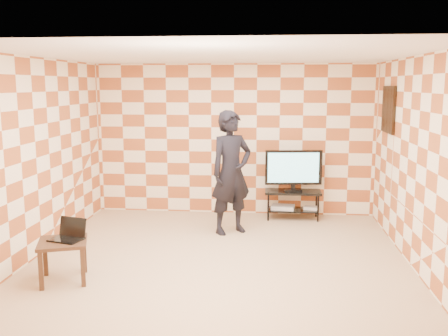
{
  "coord_description": "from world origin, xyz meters",
  "views": [
    {
      "loc": [
        0.65,
        -6.41,
        2.33
      ],
      "look_at": [
        0.0,
        0.6,
        1.15
      ],
      "focal_mm": 40.0,
      "sensor_mm": 36.0,
      "label": 1
    }
  ],
  "objects": [
    {
      "name": "floor",
      "position": [
        0.0,
        0.0,
        0.0
      ],
      "size": [
        5.0,
        5.0,
        0.0
      ],
      "primitive_type": "plane",
      "color": "tan",
      "rests_on": "ground"
    },
    {
      "name": "tv_stand",
      "position": [
        1.06,
        2.17,
        0.37
      ],
      "size": [
        0.97,
        0.44,
        0.5
      ],
      "color": "black",
      "rests_on": "floor"
    },
    {
      "name": "laptop",
      "position": [
        -1.74,
        -0.85,
        0.55
      ],
      "size": [
        0.44,
        0.38,
        0.25
      ],
      "color": "black",
      "rests_on": "side_table"
    },
    {
      "name": "wall_left",
      "position": [
        -2.5,
        0.0,
        1.35
      ],
      "size": [
        0.02,
        5.0,
        2.7
      ],
      "primitive_type": "cube",
      "color": "#FFECC9",
      "rests_on": "ground"
    },
    {
      "name": "ceiling",
      "position": [
        0.0,
        0.0,
        2.7
      ],
      "size": [
        5.0,
        5.0,
        0.02
      ],
      "primitive_type": "cube",
      "color": "white",
      "rests_on": "wall_back"
    },
    {
      "name": "dvd_player",
      "position": [
        0.89,
        2.16,
        0.21
      ],
      "size": [
        0.43,
        0.33,
        0.07
      ],
      "primitive_type": "cube",
      "rotation": [
        0.0,
        0.0,
        -0.13
      ],
      "color": "silver",
      "rests_on": "tv_stand"
    },
    {
      "name": "wall_art",
      "position": [
        2.47,
        1.55,
        1.95
      ],
      "size": [
        0.04,
        0.72,
        0.72
      ],
      "color": "black",
      "rests_on": "wall_right"
    },
    {
      "name": "wall_front",
      "position": [
        0.0,
        -2.5,
        1.35
      ],
      "size": [
        5.0,
        0.02,
        2.7
      ],
      "primitive_type": "cube",
      "color": "#FFECC9",
      "rests_on": "ground"
    },
    {
      "name": "tv",
      "position": [
        1.06,
        2.17,
        0.9
      ],
      "size": [
        0.99,
        0.22,
        0.72
      ],
      "color": "black",
      "rests_on": "tv_stand"
    },
    {
      "name": "game_console",
      "position": [
        1.38,
        2.18,
        0.2
      ],
      "size": [
        0.26,
        0.21,
        0.05
      ],
      "primitive_type": "cube",
      "rotation": [
        0.0,
        0.0,
        -0.22
      ],
      "color": "silver",
      "rests_on": "tv_stand"
    },
    {
      "name": "wall_back",
      "position": [
        0.0,
        2.5,
        1.35
      ],
      "size": [
        5.0,
        0.02,
        2.7
      ],
      "primitive_type": "cube",
      "color": "#FFECC9",
      "rests_on": "ground"
    },
    {
      "name": "side_table",
      "position": [
        -1.79,
        -0.92,
        0.41
      ],
      "size": [
        0.7,
        0.7,
        0.5
      ],
      "color": "#352516",
      "rests_on": "floor"
    },
    {
      "name": "person",
      "position": [
        0.05,
        1.25,
        0.97
      ],
      "size": [
        0.85,
        0.79,
        1.94
      ],
      "primitive_type": "imported",
      "rotation": [
        0.0,
        0.0,
        0.62
      ],
      "color": "black",
      "rests_on": "floor"
    },
    {
      "name": "wall_right",
      "position": [
        2.5,
        0.0,
        1.35
      ],
      "size": [
        0.02,
        5.0,
        2.7
      ],
      "primitive_type": "cube",
      "color": "#FFECC9",
      "rests_on": "ground"
    }
  ]
}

